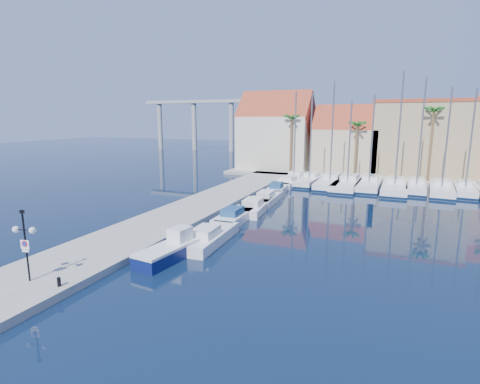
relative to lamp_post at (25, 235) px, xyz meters
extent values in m
plane|color=black|center=(8.65, 3.29, -3.14)|extent=(260.00, 260.00, 0.00)
cube|color=gray|center=(-0.35, 16.79, -2.89)|extent=(6.00, 77.00, 0.50)
cube|color=gray|center=(18.65, 51.29, -2.89)|extent=(54.00, 16.00, 0.50)
cylinder|color=black|center=(0.00, 0.00, -0.63)|extent=(0.10, 0.10, 4.02)
cylinder|color=black|center=(-0.25, -0.05, 0.28)|extent=(0.50, 0.16, 0.05)
cylinder|color=black|center=(0.24, 0.06, 0.28)|extent=(0.50, 0.16, 0.05)
sphere|color=white|center=(-0.49, -0.10, 0.28)|extent=(0.36, 0.36, 0.36)
sphere|color=white|center=(0.49, 0.11, 0.28)|extent=(0.36, 0.36, 0.36)
cube|color=black|center=(0.00, 0.00, 1.28)|extent=(0.24, 0.17, 0.16)
cube|color=white|center=(0.01, -0.05, -0.53)|extent=(0.50, 0.14, 0.50)
cylinder|color=red|center=(0.02, -0.08, -0.48)|extent=(0.34, 0.09, 0.34)
cylinder|color=#1933A5|center=(0.02, -0.09, -0.48)|extent=(0.24, 0.06, 0.24)
cube|color=white|center=(0.01, -0.05, -0.88)|extent=(0.40, 0.12, 0.14)
cylinder|color=black|center=(2.05, 0.12, -2.39)|extent=(0.20, 0.20, 0.49)
cube|color=#0D174F|center=(4.63, 6.82, -2.73)|extent=(2.49, 5.64, 0.82)
cube|color=white|center=(4.63, 6.82, -2.23)|extent=(2.49, 5.64, 0.18)
cube|color=white|center=(4.77, 7.90, -1.73)|extent=(1.36, 1.59, 1.00)
cube|color=white|center=(5.56, 10.77, -2.74)|extent=(2.51, 6.97, 0.80)
cube|color=white|center=(5.59, 10.08, -2.04)|extent=(1.65, 2.48, 0.60)
cube|color=white|center=(4.96, 17.10, -2.74)|extent=(2.18, 6.49, 0.80)
cube|color=navy|center=(4.97, 16.45, -2.04)|extent=(1.49, 2.28, 0.60)
cube|color=white|center=(5.27, 21.47, -2.74)|extent=(2.99, 7.37, 0.80)
cube|color=white|center=(5.34, 20.76, -2.04)|extent=(1.85, 2.66, 0.60)
cube|color=white|center=(5.25, 25.62, -2.74)|extent=(2.34, 6.60, 0.80)
cube|color=white|center=(5.28, 24.97, -2.04)|extent=(1.55, 2.34, 0.60)
cube|color=white|center=(4.65, 31.41, -2.74)|extent=(2.61, 6.50, 0.80)
cube|color=navy|center=(4.71, 30.78, -2.04)|extent=(1.62, 2.34, 0.60)
cube|color=white|center=(4.84, 37.10, -2.74)|extent=(2.84, 7.26, 0.80)
cube|color=white|center=(4.78, 36.39, -2.04)|extent=(1.79, 2.61, 0.60)
cube|color=white|center=(5.23, 40.30, -2.74)|extent=(3.02, 7.47, 0.80)
cube|color=white|center=(5.16, 39.58, -2.04)|extent=(1.87, 2.69, 0.60)
cube|color=white|center=(4.77, 39.79, -2.64)|extent=(2.80, 9.39, 1.00)
cube|color=#0B1D3A|center=(4.77, 39.79, -2.96)|extent=(2.87, 9.45, 0.28)
cube|color=white|center=(4.81, 40.72, -1.84)|extent=(1.81, 2.86, 0.60)
cylinder|color=slate|center=(4.75, 39.33, 3.84)|extent=(0.20, 0.20, 11.96)
cube|color=white|center=(7.16, 39.35, -2.64)|extent=(3.12, 9.64, 1.00)
cube|color=#0B1D3A|center=(7.16, 39.35, -2.96)|extent=(3.18, 9.70, 0.28)
cube|color=white|center=(7.23, 40.30, -1.84)|extent=(1.92, 2.96, 0.60)
cylinder|color=slate|center=(7.13, 38.88, 3.66)|extent=(0.20, 0.20, 11.60)
cube|color=white|center=(10.08, 38.99, -2.64)|extent=(3.00, 11.39, 1.00)
cube|color=#0B1D3A|center=(10.08, 38.99, -2.96)|extent=(3.06, 11.45, 0.28)
cube|color=white|center=(10.08, 40.12, -1.84)|extent=(2.08, 3.42, 0.60)
cylinder|color=slate|center=(10.08, 38.42, 4.39)|extent=(0.20, 0.20, 13.06)
cube|color=white|center=(12.49, 38.63, -2.64)|extent=(3.61, 12.11, 1.00)
cube|color=#0B1D3A|center=(12.49, 38.63, -2.96)|extent=(3.67, 12.18, 0.28)
cube|color=white|center=(12.53, 39.83, -1.84)|extent=(2.33, 3.69, 0.60)
cylinder|color=slate|center=(12.46, 38.03, 3.10)|extent=(0.20, 0.20, 10.48)
cube|color=white|center=(15.21, 39.27, -2.64)|extent=(3.16, 11.02, 1.00)
cube|color=#0B1D3A|center=(15.21, 39.27, -2.96)|extent=(3.22, 11.08, 0.28)
cube|color=white|center=(15.24, 40.37, -1.84)|extent=(2.09, 3.34, 0.60)
cylinder|color=slate|center=(15.20, 38.73, 3.51)|extent=(0.20, 0.20, 11.29)
cube|color=white|center=(18.39, 38.39, -2.64)|extent=(3.21, 11.50, 1.00)
cube|color=#0B1D3A|center=(18.39, 38.39, -2.96)|extent=(3.27, 11.56, 0.28)
cube|color=white|center=(18.41, 39.54, -1.84)|extent=(2.15, 3.47, 0.60)
cylinder|color=slate|center=(18.38, 37.82, 4.80)|extent=(0.20, 0.20, 13.89)
cube|color=white|center=(20.97, 39.16, -2.64)|extent=(2.79, 9.03, 1.00)
cube|color=#0B1D3A|center=(20.97, 39.16, -2.96)|extent=(2.85, 9.09, 0.28)
cube|color=white|center=(21.02, 40.05, -1.84)|extent=(1.76, 2.76, 0.60)
cylinder|color=slate|center=(20.94, 38.72, 4.46)|extent=(0.20, 0.20, 13.20)
cube|color=white|center=(23.84, 38.87, -2.64)|extent=(3.40, 10.41, 1.00)
cube|color=#0B1D3A|center=(23.84, 38.87, -2.96)|extent=(3.46, 10.47, 0.28)
cube|color=white|center=(23.91, 39.89, -1.84)|extent=(2.08, 3.20, 0.60)
cylinder|color=slate|center=(23.80, 38.36, 3.80)|extent=(0.20, 0.20, 11.88)
cube|color=white|center=(26.44, 39.38, -2.64)|extent=(2.83, 8.67, 1.00)
cube|color=#0B1D3A|center=(26.44, 39.38, -2.96)|extent=(2.90, 8.74, 0.28)
cube|color=white|center=(26.51, 40.23, -1.84)|extent=(1.74, 2.67, 0.60)
cylinder|color=slate|center=(26.41, 38.96, 3.72)|extent=(0.20, 0.20, 11.73)
cube|color=beige|center=(-1.35, 50.29, 1.86)|extent=(12.00, 9.00, 9.00)
cube|color=#953A20|center=(-1.35, 50.29, 6.36)|extent=(12.30, 9.00, 9.00)
cube|color=#C9B68D|center=(10.65, 50.29, 0.86)|extent=(10.00, 8.00, 7.00)
cube|color=#953A20|center=(10.65, 50.29, 4.36)|extent=(10.30, 8.00, 8.00)
cube|color=tan|center=(21.65, 51.29, 2.86)|extent=(14.00, 10.00, 11.00)
cube|color=#953A20|center=(21.65, 51.29, 8.61)|extent=(14.20, 10.20, 0.50)
cylinder|color=brown|center=(2.65, 45.29, 1.86)|extent=(0.36, 0.36, 9.00)
sphere|color=#1B5F1C|center=(2.65, 45.29, 6.21)|extent=(2.60, 2.60, 2.60)
cylinder|color=brown|center=(12.65, 45.29, 1.36)|extent=(0.36, 0.36, 8.00)
sphere|color=#1B5F1C|center=(12.65, 45.29, 5.21)|extent=(2.60, 2.60, 2.60)
cylinder|color=brown|center=(22.65, 45.29, 2.36)|extent=(0.36, 0.36, 10.00)
sphere|color=#1B5F1C|center=(22.65, 45.29, 7.21)|extent=(2.60, 2.60, 2.60)
cube|color=#9E9E99|center=(-29.35, 85.29, 10.86)|extent=(48.00, 2.20, 0.90)
cylinder|color=#9E9E99|center=(-49.35, 85.29, 3.86)|extent=(1.40, 1.40, 14.00)
cylinder|color=#9E9E99|center=(-37.35, 85.29, 3.86)|extent=(1.40, 1.40, 14.00)
cylinder|color=#9E9E99|center=(-25.35, 85.29, 3.86)|extent=(1.40, 1.40, 14.00)
cylinder|color=#9E9E99|center=(-13.35, 85.29, 3.86)|extent=(1.40, 1.40, 14.00)
camera|label=1|loc=(18.01, -13.34, 6.14)|focal=28.00mm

